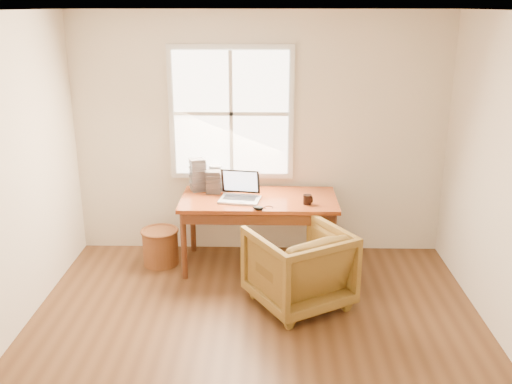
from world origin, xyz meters
TOP-DOWN VIEW (x-y plane):
  - room_shell at (-0.02, 0.16)m, footprint 4.04×4.54m
  - desk at (0.00, 1.80)m, footprint 1.60×0.80m
  - armchair at (0.38, 0.97)m, footprint 1.10×1.10m
  - wicker_stool at (-1.05, 1.80)m, footprint 0.39×0.39m
  - laptop at (-0.19, 1.70)m, footprint 0.47×0.49m
  - mouse at (0.00, 1.44)m, footprint 0.13×0.11m
  - coffee_mug at (0.49, 1.62)m, footprint 0.11×0.11m
  - cd_stack_a at (-0.47, 2.11)m, footprint 0.13×0.12m
  - cd_stack_b at (-0.48, 1.96)m, footprint 0.16×0.14m
  - cd_stack_c at (-0.65, 2.03)m, footprint 0.19×0.18m
  - cd_stack_d at (-0.37, 2.05)m, footprint 0.18×0.16m

SIDE VIEW (x-z plane):
  - wicker_stool at x=-1.05m, z-range 0.00..0.37m
  - armchair at x=0.38m, z-range 0.00..0.74m
  - desk at x=0.00m, z-range 0.71..0.75m
  - mouse at x=0.00m, z-range 0.75..0.79m
  - coffee_mug at x=0.49m, z-range 0.75..0.85m
  - cd_stack_d at x=-0.37m, z-range 0.75..0.94m
  - cd_stack_b at x=-0.48m, z-range 0.75..0.99m
  - cd_stack_a at x=-0.47m, z-range 0.75..1.01m
  - laptop at x=-0.19m, z-range 0.75..1.06m
  - cd_stack_c at x=-0.65m, z-range 0.75..1.10m
  - room_shell at x=-0.02m, z-range 0.00..2.64m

